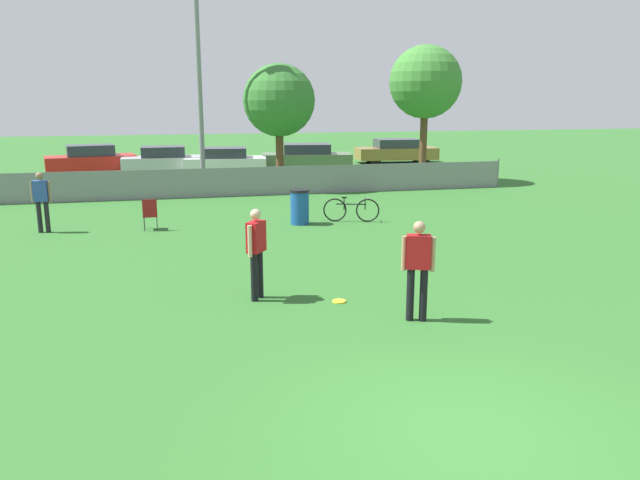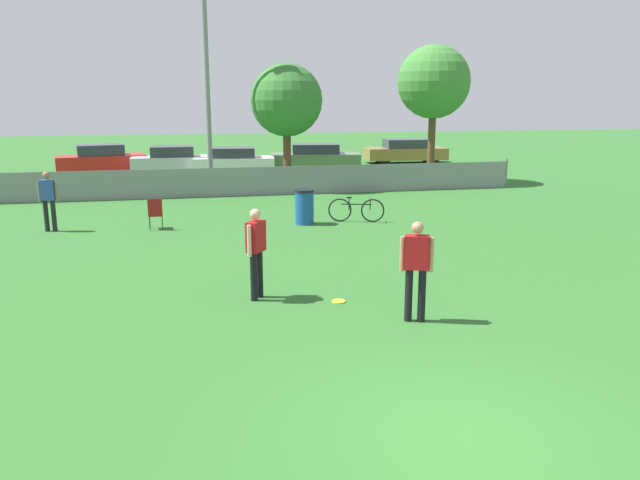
% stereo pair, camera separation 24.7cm
% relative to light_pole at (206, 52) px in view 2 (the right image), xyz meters
% --- Properties ---
extents(ground_plane, '(120.00, 120.00, 0.00)m').
position_rel_light_pole_xyz_m(ground_plane, '(1.97, -19.55, -5.40)').
color(ground_plane, '#2D6628').
extents(fence_backline, '(20.44, 0.07, 1.21)m').
position_rel_light_pole_xyz_m(fence_backline, '(1.97, -1.55, -4.85)').
color(fence_backline, gray).
rests_on(fence_backline, ground_plane).
extents(light_pole, '(0.90, 0.36, 9.26)m').
position_rel_light_pole_xyz_m(light_pole, '(0.00, 0.00, 0.00)').
color(light_pole, gray).
rests_on(light_pole, ground_plane).
extents(tree_near_pole, '(2.90, 2.90, 5.04)m').
position_rel_light_pole_xyz_m(tree_near_pole, '(3.12, -0.04, -1.84)').
color(tree_near_pole, brown).
rests_on(tree_near_pole, ground_plane).
extents(tree_far_right, '(3.13, 3.13, 5.92)m').
position_rel_light_pole_xyz_m(tree_far_right, '(9.64, 0.60, -1.08)').
color(tree_far_right, brown).
rests_on(tree_far_right, ground_plane).
extents(player_defender_red, '(0.53, 0.34, 1.72)m').
position_rel_light_pole_xyz_m(player_defender_red, '(2.74, -15.94, -4.40)').
color(player_defender_red, black).
rests_on(player_defender_red, ground_plane).
extents(player_thrower_red, '(0.41, 0.47, 1.72)m').
position_rel_light_pole_xyz_m(player_thrower_red, '(0.27, -14.18, -4.40)').
color(player_thrower_red, black).
rests_on(player_thrower_red, ground_plane).
extents(spectator_in_blue, '(0.53, 0.27, 1.69)m').
position_rel_light_pole_xyz_m(spectator_in_blue, '(-4.76, -6.90, -4.43)').
color(spectator_in_blue, black).
rests_on(spectator_in_blue, ground_plane).
extents(frisbee_disc, '(0.26, 0.26, 0.03)m').
position_rel_light_pole_xyz_m(frisbee_disc, '(1.72, -14.69, -5.39)').
color(frisbee_disc, yellow).
rests_on(frisbee_disc, ground_plane).
extents(folding_chair_sideline, '(0.41, 0.41, 0.90)m').
position_rel_light_pole_xyz_m(folding_chair_sideline, '(-1.86, -7.26, -4.90)').
color(folding_chair_sideline, '#333338').
rests_on(folding_chair_sideline, ground_plane).
extents(bicycle_sideline, '(1.64, 0.62, 0.77)m').
position_rel_light_pole_xyz_m(bicycle_sideline, '(4.06, -7.39, -5.03)').
color(bicycle_sideline, black).
rests_on(bicycle_sideline, ground_plane).
extents(trash_bin, '(0.58, 0.58, 1.04)m').
position_rel_light_pole_xyz_m(trash_bin, '(2.46, -7.38, -4.88)').
color(trash_bin, '#194C99').
rests_on(trash_bin, ground_plane).
extents(parked_car_red, '(4.48, 2.52, 1.43)m').
position_rel_light_pole_xyz_m(parked_car_red, '(-5.09, 7.22, -4.71)').
color(parked_car_red, black).
rests_on(parked_car_red, ground_plane).
extents(parked_car_silver, '(3.98, 1.77, 1.37)m').
position_rel_light_pole_xyz_m(parked_car_silver, '(-1.61, 6.28, -4.74)').
color(parked_car_silver, black).
rests_on(parked_car_silver, ground_plane).
extents(parked_car_white, '(4.09, 2.21, 1.31)m').
position_rel_light_pole_xyz_m(parked_car_white, '(1.36, 5.55, -4.76)').
color(parked_car_white, black).
rests_on(parked_car_white, ground_plane).
extents(parked_car_olive, '(4.78, 2.53, 1.37)m').
position_rel_light_pole_xyz_m(parked_car_olive, '(5.61, 6.30, -4.73)').
color(parked_car_olive, black).
rests_on(parked_car_olive, ground_plane).
extents(parked_car_tan, '(4.69, 2.07, 1.37)m').
position_rel_light_pole_xyz_m(parked_car_tan, '(11.39, 8.79, -4.72)').
color(parked_car_tan, black).
rests_on(parked_car_tan, ground_plane).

